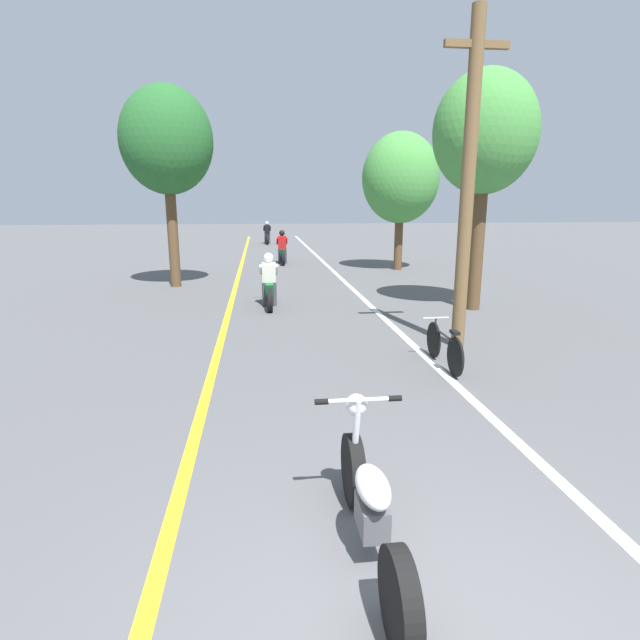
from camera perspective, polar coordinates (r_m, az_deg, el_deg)
The scene contains 11 objects.
lane_stripe_center at distance 15.41m, azimuth -9.74°, elevation 3.42°, with size 0.14×48.00×0.01m, color yellow.
lane_stripe_edge at distance 15.64m, azimuth 3.56°, elevation 3.73°, with size 0.14×48.00×0.01m, color white.
utility_pole at distance 9.28m, azimuth 16.54°, elevation 14.85°, with size 1.10×0.24×5.71m.
roadside_tree_right_near at distance 12.86m, azimuth 18.36°, elevation 19.44°, with size 2.43×2.19×5.58m.
roadside_tree_right_far at distance 19.91m, azimuth 9.21°, elevation 15.67°, with size 2.94×2.65×5.19m.
roadside_tree_left at distance 16.38m, azimuth -17.12°, elevation 18.89°, with size 2.74×2.47×5.97m.
motorcycle_foreground at distance 3.97m, azimuth 5.82°, elevation -20.42°, with size 0.72×2.13×1.06m.
motorcycle_rider_lead at distance 12.85m, azimuth -5.83°, elevation 3.92°, with size 0.50×2.10×1.36m.
motorcycle_rider_mid at distance 21.82m, azimuth -4.34°, elevation 7.88°, with size 0.50×2.04×1.43m.
motorcycle_rider_far at distance 32.40m, azimuth -6.05°, elevation 9.60°, with size 0.50×2.15×1.41m.
bicycle_parked at distance 8.33m, azimuth 14.00°, elevation -2.94°, with size 0.44×1.59×0.72m.
Camera 1 is at (-0.90, -2.15, 2.62)m, focal length 28.00 mm.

